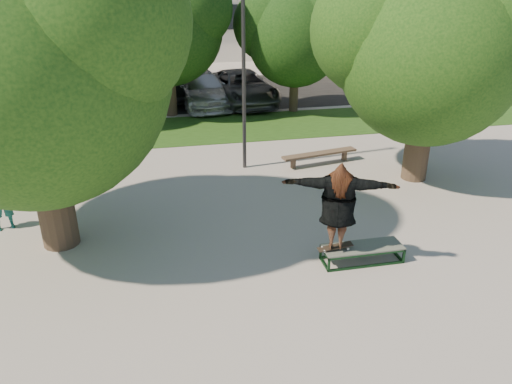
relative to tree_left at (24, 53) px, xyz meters
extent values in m
plane|color=gray|center=(4.29, -1.09, -4.42)|extent=(120.00, 120.00, 0.00)
cube|color=#1C3E11|center=(5.29, 8.41, -4.41)|extent=(30.00, 4.00, 0.02)
cube|color=black|center=(4.29, 14.91, -4.42)|extent=(40.00, 8.00, 0.01)
cylinder|color=#38281E|center=(0.09, -0.09, -2.82)|extent=(0.84, 0.84, 3.20)
sphere|color=#143E11|center=(0.09, -0.09, -0.35)|extent=(5.80, 5.80, 5.80)
sphere|color=#143E11|center=(1.40, -0.67, 0.66)|extent=(4.06, 4.06, 4.06)
cylinder|color=#38281E|center=(10.29, 1.91, -2.92)|extent=(0.76, 0.76, 3.00)
sphere|color=#143E11|center=(10.29, 1.91, -0.64)|extent=(5.20, 5.20, 5.20)
sphere|color=#143E11|center=(8.99, 2.69, 0.01)|extent=(3.90, 3.90, 3.90)
sphere|color=#143E11|center=(11.46, 1.39, 0.27)|extent=(3.64, 3.64, 3.64)
cylinder|color=#38281E|center=(-2.21, 9.91, -3.02)|extent=(0.44, 0.44, 2.80)
sphere|color=black|center=(-2.21, 9.91, -0.96)|extent=(4.40, 4.40, 4.40)
sphere|color=black|center=(-1.22, 9.47, -0.19)|extent=(3.08, 3.08, 3.08)
cylinder|color=#38281E|center=(3.29, 10.91, -2.92)|extent=(0.50, 0.50, 3.00)
sphere|color=black|center=(3.29, 10.91, -0.70)|extent=(4.80, 4.80, 4.80)
sphere|color=black|center=(2.09, 11.63, -0.10)|extent=(3.60, 3.60, 3.60)
sphere|color=black|center=(4.37, 10.43, 0.14)|extent=(3.36, 3.36, 3.36)
cylinder|color=#38281E|center=(8.79, 10.41, -3.12)|extent=(0.40, 0.40, 2.60)
sphere|color=black|center=(8.79, 10.41, -1.19)|extent=(4.20, 4.20, 4.20)
sphere|color=black|center=(7.74, 11.04, -0.67)|extent=(3.15, 3.15, 3.15)
sphere|color=black|center=(9.74, 9.99, -0.46)|extent=(2.94, 2.94, 2.94)
cylinder|color=#2D2D30|center=(5.29, 3.91, -1.42)|extent=(0.12, 0.12, 6.00)
cube|color=black|center=(2.29, 23.85, -1.42)|extent=(27.60, 0.12, 1.60)
cube|color=silver|center=(22.29, 20.91, -0.42)|extent=(15.00, 10.00, 8.00)
cube|color=#475147|center=(6.79, -2.31, -4.06)|extent=(1.80, 0.60, 0.03)
cylinder|color=white|center=(5.87, -2.39, -4.02)|extent=(0.06, 0.03, 0.06)
cylinder|color=white|center=(5.87, -2.23, -4.02)|extent=(0.06, 0.03, 0.06)
cylinder|color=white|center=(6.41, -2.39, -4.02)|extent=(0.06, 0.03, 0.06)
cylinder|color=white|center=(6.41, -2.23, -4.02)|extent=(0.06, 0.03, 0.06)
cube|color=black|center=(6.14, -2.31, -3.98)|extent=(0.78, 0.20, 0.10)
imported|color=#532A23|center=(6.14, -2.31, -2.99)|extent=(2.49, 1.41, 1.96)
imported|color=#165753|center=(-1.39, 0.99, -3.56)|extent=(0.74, 0.62, 1.72)
cube|color=brown|center=(6.83, 3.50, -4.24)|extent=(0.16, 0.16, 0.35)
cube|color=brown|center=(8.75, 3.86, -4.24)|extent=(0.16, 0.16, 0.35)
cube|color=brown|center=(7.79, 3.68, -4.05)|extent=(2.68, 0.84, 0.07)
imported|color=#A0A0A4|center=(0.62, 12.61, -3.73)|extent=(2.44, 4.33, 1.39)
imported|color=black|center=(3.79, 14.10, -3.61)|extent=(2.62, 5.17, 1.63)
imported|color=#535358|center=(6.79, 12.41, -3.66)|extent=(3.05, 5.68, 1.52)
imported|color=#B8B8BD|center=(4.79, 12.46, -3.66)|extent=(2.79, 5.49, 1.53)
camera|label=1|loc=(2.50, -11.21, 1.59)|focal=35.00mm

